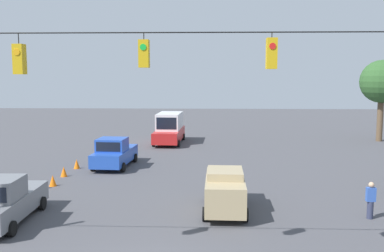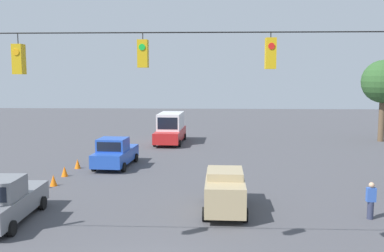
# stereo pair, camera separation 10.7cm
# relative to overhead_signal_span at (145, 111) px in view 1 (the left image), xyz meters

# --- Properties ---
(overhead_signal_span) EXTENTS (21.20, 0.38, 8.81)m
(overhead_signal_span) POSITION_rel_overhead_signal_span_xyz_m (0.00, 0.00, 0.00)
(overhead_signal_span) COLOR #939399
(overhead_signal_span) RESTS_ON ground_plane
(sedan_tan_crossing_near) EXTENTS (2.12, 4.59, 2.03)m
(sedan_tan_crossing_near) POSITION_rel_overhead_signal_span_xyz_m (-2.86, -6.35, -4.28)
(sedan_tan_crossing_near) COLOR tan
(sedan_tan_crossing_near) RESTS_ON ground_plane
(pickup_truck_grey_parked_shoulder) EXTENTS (2.34, 5.35, 2.12)m
(pickup_truck_grey_parked_shoulder) POSITION_rel_overhead_signal_span_xyz_m (6.93, -4.33, -4.36)
(pickup_truck_grey_parked_shoulder) COLOR slate
(pickup_truck_grey_parked_shoulder) RESTS_ON ground_plane
(box_truck_red_withflow_deep) EXTENTS (2.78, 6.69, 2.87)m
(box_truck_red_withflow_deep) POSITION_rel_overhead_signal_span_xyz_m (1.64, -26.98, -3.92)
(box_truck_red_withflow_deep) COLOR red
(box_truck_red_withflow_deep) RESTS_ON ground_plane
(pickup_truck_blue_withflow_far) EXTENTS (2.60, 5.27, 2.12)m
(pickup_truck_blue_withflow_far) POSITION_rel_overhead_signal_span_xyz_m (4.58, -16.03, -4.36)
(pickup_truck_blue_withflow_far) COLOR #234CB2
(pickup_truck_blue_withflow_far) RESTS_ON ground_plane
(traffic_cone_second) EXTENTS (0.42, 0.42, 0.66)m
(traffic_cone_second) POSITION_rel_overhead_signal_span_xyz_m (7.13, -5.48, -5.01)
(traffic_cone_second) COLOR orange
(traffic_cone_second) RESTS_ON ground_plane
(traffic_cone_third) EXTENTS (0.42, 0.42, 0.66)m
(traffic_cone_third) POSITION_rel_overhead_signal_span_xyz_m (7.08, -8.24, -5.01)
(traffic_cone_third) COLOR orange
(traffic_cone_third) RESTS_ON ground_plane
(traffic_cone_fourth) EXTENTS (0.42, 0.42, 0.66)m
(traffic_cone_fourth) POSITION_rel_overhead_signal_span_xyz_m (7.06, -10.63, -5.01)
(traffic_cone_fourth) COLOR orange
(traffic_cone_fourth) RESTS_ON ground_plane
(traffic_cone_fifth) EXTENTS (0.42, 0.42, 0.66)m
(traffic_cone_fifth) POSITION_rel_overhead_signal_span_xyz_m (7.20, -13.00, -5.01)
(traffic_cone_fifth) COLOR orange
(traffic_cone_fifth) RESTS_ON ground_plane
(traffic_cone_farthest) EXTENTS (0.42, 0.42, 0.66)m
(traffic_cone_farthest) POSITION_rel_overhead_signal_span_xyz_m (7.09, -15.36, -5.01)
(traffic_cone_farthest) COLOR orange
(traffic_cone_farthest) RESTS_ON ground_plane
(pedestrian) EXTENTS (0.40, 0.28, 1.70)m
(pedestrian) POSITION_rel_overhead_signal_span_xyz_m (-9.41, -5.50, -4.48)
(pedestrian) COLOR #2D334C
(pedestrian) RESTS_ON ground_plane
(tree_horizon_left) EXTENTS (4.18, 4.18, 7.96)m
(tree_horizon_left) POSITION_rel_overhead_signal_span_xyz_m (-18.98, -28.82, 0.46)
(tree_horizon_left) COLOR brown
(tree_horizon_left) RESTS_ON ground_plane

